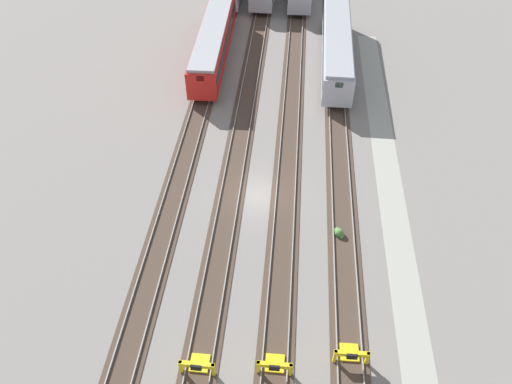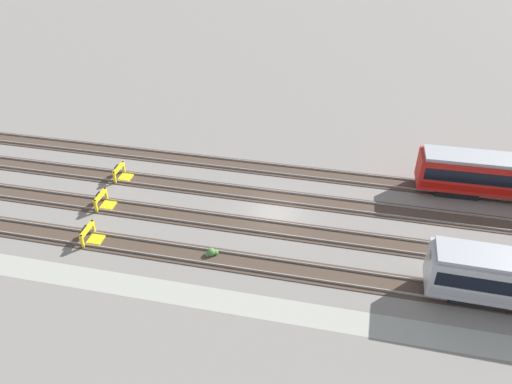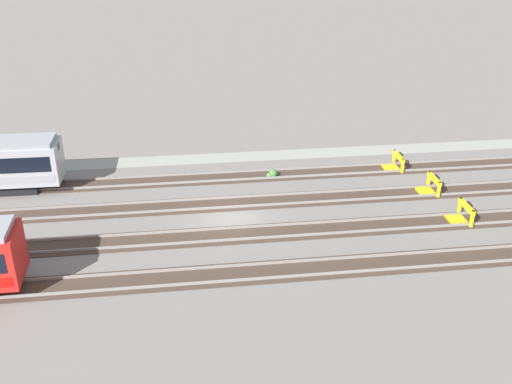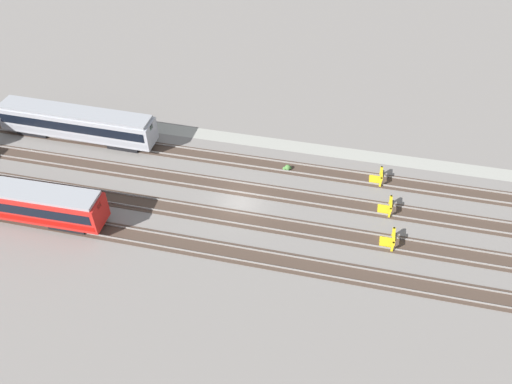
{
  "view_description": "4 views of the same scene",
  "coord_description": "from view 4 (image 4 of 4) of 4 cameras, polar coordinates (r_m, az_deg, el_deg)",
  "views": [
    {
      "loc": [
        -27.35,
        -2.26,
        26.77
      ],
      "look_at": [
        -1.57,
        0.0,
        1.8
      ],
      "focal_mm": 35.0,
      "sensor_mm": 36.0,
      "label": 1
    },
    {
      "loc": [
        5.36,
        -32.1,
        24.82
      ],
      "look_at": [
        -1.57,
        0.0,
        1.8
      ],
      "focal_mm": 35.0,
      "sensor_mm": 36.0,
      "label": 2
    },
    {
      "loc": [
        2.78,
        33.5,
        18.08
      ],
      "look_at": [
        -1.57,
        0.0,
        1.8
      ],
      "focal_mm": 42.0,
      "sensor_mm": 36.0,
      "label": 3
    },
    {
      "loc": [
        -9.29,
        34.1,
        33.82
      ],
      "look_at": [
        -1.57,
        0.0,
        1.8
      ],
      "focal_mm": 35.0,
      "sensor_mm": 36.0,
      "label": 4
    }
  ],
  "objects": [
    {
      "name": "ground_plane",
      "position": [
        48.92,
        -1.8,
        -1.28
      ],
      "size": [
        400.0,
        400.0,
        0.0
      ],
      "primitive_type": "plane",
      "color": "gray"
    },
    {
      "name": "service_walkway",
      "position": [
        56.53,
        0.74,
        5.73
      ],
      "size": [
        54.0,
        2.0,
        0.01
      ],
      "primitive_type": "cube",
      "color": "#9E9E93",
      "rests_on": "ground"
    },
    {
      "name": "rail_track_nearest",
      "position": [
        53.55,
        -0.13,
        3.37
      ],
      "size": [
        90.0,
        2.23,
        0.21
      ],
      "color": "#47382D",
      "rests_on": "ground"
    },
    {
      "name": "rail_track_near_inner",
      "position": [
        50.4,
        -1.21,
        0.39
      ],
      "size": [
        90.0,
        2.24,
        0.21
      ],
      "color": "#47382D",
      "rests_on": "ground"
    },
    {
      "name": "rail_track_middle",
      "position": [
        47.43,
        -2.43,
        -2.98
      ],
      "size": [
        90.0,
        2.24,
        0.21
      ],
      "color": "#47382D",
      "rests_on": "ground"
    },
    {
      "name": "rail_track_far_inner",
      "position": [
        44.67,
        -3.81,
        -6.78
      ],
      "size": [
        90.0,
        2.23,
        0.21
      ],
      "color": "#47382D",
      "rests_on": "ground"
    },
    {
      "name": "subway_car_front_row_centre",
      "position": [
        59.38,
        -19.78,
        7.4
      ],
      "size": [
        18.04,
        3.11,
        3.7
      ],
      "color": "#ADAFB7",
      "rests_on": "ground"
    },
    {
      "name": "subway_car_front_row_right_inner",
      "position": [
        51.55,
        -26.18,
        -0.82
      ],
      "size": [
        18.05,
        3.17,
        3.7
      ],
      "color": "red",
      "rests_on": "ground"
    },
    {
      "name": "bumper_stop_nearest_track",
      "position": [
        52.56,
        13.8,
        1.7
      ],
      "size": [
        1.35,
        2.0,
        1.22
      ],
      "color": "yellow",
      "rests_on": "ground"
    },
    {
      "name": "bumper_stop_near_inner_track",
      "position": [
        49.45,
        14.78,
        -1.62
      ],
      "size": [
        1.34,
        2.0,
        1.22
      ],
      "color": "yellow",
      "rests_on": "ground"
    },
    {
      "name": "bumper_stop_middle_track",
      "position": [
        46.45,
        15.06,
        -5.26
      ],
      "size": [
        1.35,
        2.0,
        1.22
      ],
      "color": "yellow",
      "rests_on": "ground"
    },
    {
      "name": "weed_clump",
      "position": [
        52.67,
        3.6,
        2.77
      ],
      "size": [
        0.92,
        0.7,
        0.64
      ],
      "color": "#4C7F3D",
      "rests_on": "ground"
    }
  ]
}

